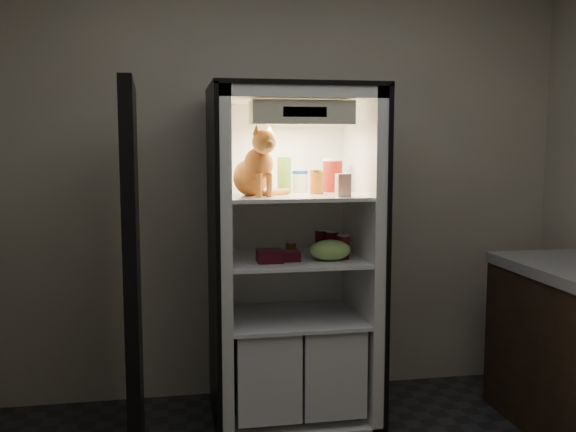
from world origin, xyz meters
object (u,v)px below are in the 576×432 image
condiment_jar (291,248)px  pepper_jar (333,175)px  parmesan_shaker (284,175)px  salsa_jar (317,182)px  mayo_tub (300,182)px  soda_can_c (343,247)px  grape_bag (330,250)px  berry_box_right (289,256)px  refrigerator (291,281)px  tabby_cat (255,169)px  berry_box_left (270,256)px  soda_can_a (322,242)px  cream_carton (343,185)px  soda_can_b (332,243)px

condiment_jar → pepper_jar: bearing=14.7°
parmesan_shaker → salsa_jar: bearing=-23.8°
mayo_tub → soda_can_c: size_ratio=0.94×
condiment_jar → grape_bag: grape_bag is taller
mayo_tub → grape_bag: bearing=-61.8°
salsa_jar → condiment_jar: salsa_jar is taller
parmesan_shaker → berry_box_right: size_ratio=1.90×
refrigerator → tabby_cat: size_ratio=5.00×
berry_box_left → berry_box_right: bearing=12.1°
tabby_cat → salsa_jar: bearing=-12.1°
mayo_tub → berry_box_right: mayo_tub is taller
soda_can_c → grape_bag: 0.09m
salsa_jar → refrigerator: bearing=146.2°
condiment_jar → mayo_tub: bearing=39.9°
soda_can_c → tabby_cat: bearing=176.4°
refrigerator → mayo_tub: size_ratio=15.34×
pepper_jar → soda_can_c: size_ratio=1.46×
tabby_cat → parmesan_shaker: (0.18, 0.12, -0.04)m
parmesan_shaker → soda_can_a: size_ratio=1.46×
mayo_tub → berry_box_right: 0.44m
tabby_cat → soda_can_c: (0.48, -0.03, -0.43)m
mayo_tub → tabby_cat: bearing=-148.6°
berry_box_left → cream_carton: bearing=-13.5°
refrigerator → tabby_cat: 0.69m
condiment_jar → berry_box_right: bearing=-103.3°
refrigerator → soda_can_a: 0.28m
berry_box_left → condiment_jar: bearing=49.5°
soda_can_a → berry_box_right: (-0.22, -0.18, -0.04)m
salsa_jar → soda_can_b: (0.10, 0.04, -0.35)m
berry_box_right → grape_bag: bearing=-7.3°
soda_can_c → berry_box_left: size_ratio=0.99×
berry_box_left → soda_can_a: bearing=31.3°
mayo_tub → soda_can_a: (0.12, -0.02, -0.34)m
tabby_cat → salsa_jar: (0.34, 0.04, -0.07)m
cream_carton → soda_can_b: size_ratio=0.87×
mayo_tub → cream_carton: mayo_tub is taller
pepper_jar → berry_box_left: bearing=-149.2°
salsa_jar → cream_carton: 0.21m
soda_can_c → grape_bag: size_ratio=0.59×
soda_can_a → soda_can_c: soda_can_a is taller
pepper_jar → cream_carton: 0.33m
pepper_jar → berry_box_left: size_ratio=1.44×
cream_carton → grape_bag: 0.37m
cream_carton → soda_can_a: size_ratio=0.86×
soda_can_b → berry_box_right: soda_can_b is taller
parmesan_shaker → soda_can_a: 0.44m
soda_can_c → cream_carton: bearing=-107.1°
pepper_jar → berry_box_right: pepper_jar is taller
refrigerator → mayo_tub: refrigerator is taller
cream_carton → grape_bag: size_ratio=0.53×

